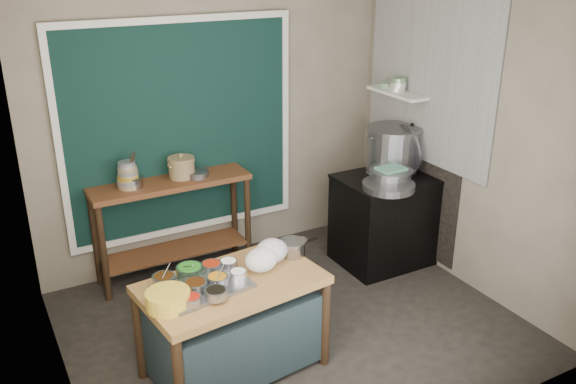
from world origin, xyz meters
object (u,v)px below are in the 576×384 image
back_counter (174,228)px  saucepan (292,248)px  utensil_cup (134,182)px  stock_pot (393,149)px  ceramic_crock (182,168)px  prep_table (234,326)px  yellow_basin (168,299)px  condiment_tray (203,287)px  steamer (390,176)px  stove_block (386,221)px

back_counter → saucepan: bearing=-72.4°
back_counter → utensil_cup: utensil_cup is taller
saucepan → stock_pot: 1.85m
ceramic_crock → back_counter: bearing=-165.5°
back_counter → stock_pot: size_ratio=2.67×
prep_table → yellow_basin: bearing=-174.3°
prep_table → stock_pot: 2.49m
back_counter → saucepan: size_ratio=6.96×
prep_table → condiment_tray: size_ratio=2.09×
steamer → stove_block: bearing=57.9°
ceramic_crock → yellow_basin: bearing=-112.6°
yellow_basin → saucepan: saucepan is taller
yellow_basin → ceramic_crock: size_ratio=1.14×
yellow_basin → prep_table: bearing=12.3°
yellow_basin → saucepan: size_ratio=1.39×
utensil_cup → steamer: bearing=-21.8°
steamer → ceramic_crock: bearing=152.1°
ceramic_crock → utensil_cup: bearing=-175.3°
utensil_cup → saucepan: bearing=-61.3°
stove_block → stock_pot: 0.71m
yellow_basin → steamer: (2.41, 0.83, 0.14)m
yellow_basin → utensil_cup: utensil_cup is taller
saucepan → utensil_cup: size_ratio=1.27×
saucepan → stock_pot: size_ratio=0.38×
condiment_tray → back_counter: bearing=78.8°
utensil_cup → ceramic_crock: 0.46m
back_counter → ceramic_crock: bearing=14.5°
yellow_basin → saucepan: bearing=13.1°
back_counter → utensil_cup: size_ratio=8.87×
stove_block → yellow_basin: size_ratio=3.12×
back_counter → stock_pot: 2.22m
prep_table → back_counter: 1.59m
saucepan → utensil_cup: utensil_cup is taller
back_counter → condiment_tray: bearing=-101.2°
condiment_tray → utensil_cup: 1.59m
steamer → saucepan: bearing=-156.9°
condiment_tray → ceramic_crock: size_ratio=2.35×
utensil_cup → ceramic_crock: bearing=4.7°
prep_table → saucepan: 0.72m
back_counter → condiment_tray: 1.63m
prep_table → yellow_basin: (-0.49, -0.11, 0.43)m
prep_table → condiment_tray: (-0.21, 0.00, 0.39)m
back_counter → saucepan: (0.46, -1.44, 0.33)m
yellow_basin → steamer: 2.55m
utensil_cup → condiment_tray: bearing=-89.5°
prep_table → steamer: bearing=14.0°
stock_pot → back_counter: bearing=164.6°
ceramic_crock → steamer: bearing=-27.9°
prep_table → stove_block: (2.00, 0.85, 0.05)m
prep_table → condiment_tray: condiment_tray is taller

